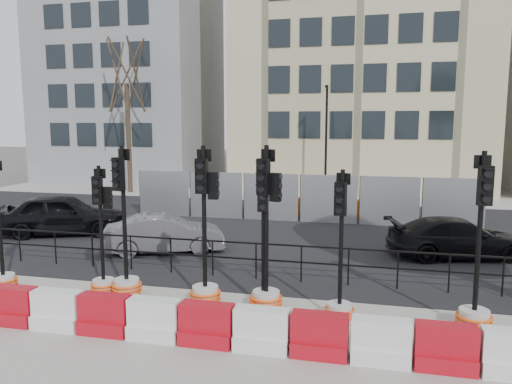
% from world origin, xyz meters
% --- Properties ---
extents(ground, '(120.00, 120.00, 0.00)m').
position_xyz_m(ground, '(0.00, 0.00, 0.00)').
color(ground, '#51514C').
rests_on(ground, ground).
extents(sidewalk_near, '(40.00, 6.00, 0.02)m').
position_xyz_m(sidewalk_near, '(0.00, -3.00, 0.01)').
color(sidewalk_near, gray).
rests_on(sidewalk_near, ground).
extents(road, '(40.00, 14.00, 0.03)m').
position_xyz_m(road, '(0.00, 7.00, 0.01)').
color(road, black).
rests_on(road, ground).
extents(sidewalk_far, '(40.00, 4.00, 0.02)m').
position_xyz_m(sidewalk_far, '(0.00, 16.00, 0.01)').
color(sidewalk_far, gray).
rests_on(sidewalk_far, ground).
extents(building_grey, '(11.00, 9.06, 14.00)m').
position_xyz_m(building_grey, '(-14.00, 21.99, 7.00)').
color(building_grey, gray).
rests_on(building_grey, ground).
extents(building_cream, '(15.00, 10.06, 18.00)m').
position_xyz_m(building_cream, '(2.00, 21.99, 9.00)').
color(building_cream, beige).
rests_on(building_cream, ground).
extents(kerb_railing, '(18.00, 0.04, 1.00)m').
position_xyz_m(kerb_railing, '(0.00, 1.20, 0.69)').
color(kerb_railing, black).
rests_on(kerb_railing, ground).
extents(heras_fencing, '(14.33, 1.72, 2.00)m').
position_xyz_m(heras_fencing, '(-0.49, 9.71, 0.71)').
color(heras_fencing, '#989AA0').
rests_on(heras_fencing, ground).
extents(lamp_post_far, '(0.12, 0.56, 6.00)m').
position_xyz_m(lamp_post_far, '(0.50, 14.98, 3.22)').
color(lamp_post_far, black).
rests_on(lamp_post_far, ground).
extents(tree_bare_far, '(2.00, 2.00, 9.00)m').
position_xyz_m(tree_bare_far, '(-11.00, 15.50, 6.65)').
color(tree_bare_far, '#473828').
rests_on(tree_bare_far, ground).
extents(barrier_row, '(13.60, 0.50, 0.80)m').
position_xyz_m(barrier_row, '(-0.00, -2.80, 0.37)').
color(barrier_row, '#AE0D1B').
rests_on(barrier_row, ground).
extents(traffic_signal_a, '(0.65, 0.65, 3.30)m').
position_xyz_m(traffic_signal_a, '(-5.90, -1.07, 0.68)').
color(traffic_signal_a, silver).
rests_on(traffic_signal_a, ground).
extents(traffic_signal_b, '(0.62, 0.62, 3.13)m').
position_xyz_m(traffic_signal_b, '(-3.31, -0.76, 0.75)').
color(traffic_signal_b, silver).
rests_on(traffic_signal_b, ground).
extents(traffic_signal_c, '(0.71, 0.71, 3.61)m').
position_xyz_m(traffic_signal_c, '(-2.71, -0.78, 0.75)').
color(traffic_signal_c, silver).
rests_on(traffic_signal_c, ground).
extents(traffic_signal_d, '(0.71, 0.71, 3.63)m').
position_xyz_m(traffic_signal_d, '(-0.70, -0.86, 0.87)').
color(traffic_signal_d, silver).
rests_on(traffic_signal_d, ground).
extents(traffic_signal_e, '(0.62, 0.62, 3.14)m').
position_xyz_m(traffic_signal_e, '(0.64, -0.83, 0.65)').
color(traffic_signal_e, silver).
rests_on(traffic_signal_e, ground).
extents(traffic_signal_f, '(0.72, 0.72, 3.65)m').
position_xyz_m(traffic_signal_f, '(0.72, -0.87, 0.87)').
color(traffic_signal_f, silver).
rests_on(traffic_signal_f, ground).
extents(traffic_signal_g, '(0.63, 0.63, 3.20)m').
position_xyz_m(traffic_signal_g, '(2.33, -1.12, 0.66)').
color(traffic_signal_g, silver).
rests_on(traffic_signal_g, ground).
extents(traffic_signal_h, '(0.71, 0.71, 3.60)m').
position_xyz_m(traffic_signal_h, '(4.99, -0.98, 0.74)').
color(traffic_signal_h, silver).
rests_on(traffic_signal_h, ground).
extents(car_a, '(4.88, 5.73, 1.53)m').
position_xyz_m(car_a, '(-8.13, 4.69, 0.77)').
color(car_a, black).
rests_on(car_a, ground).
extents(car_b, '(4.07, 4.70, 1.23)m').
position_xyz_m(car_b, '(-3.45, 3.21, 0.61)').
color(car_b, '#57575C').
rests_on(car_b, ground).
extents(car_c, '(3.72, 5.05, 1.23)m').
position_xyz_m(car_c, '(5.52, 4.70, 0.62)').
color(car_c, black).
rests_on(car_c, ground).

